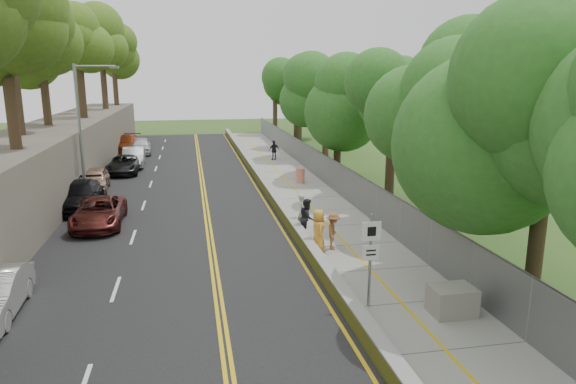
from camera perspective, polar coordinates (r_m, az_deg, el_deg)
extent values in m
plane|color=#33511E|center=(19.62, 3.01, -9.22)|extent=(140.00, 140.00, 0.00)
cube|color=black|center=(33.46, -12.27, -0.10)|extent=(11.20, 66.00, 0.04)
cube|color=gray|center=(34.16, 1.17, 0.48)|extent=(4.20, 66.00, 0.05)
cube|color=gold|center=(33.71, -2.66, 0.77)|extent=(0.42, 66.00, 0.60)
cube|color=#595147|center=(34.29, -26.09, 2.56)|extent=(5.00, 66.00, 4.00)
cube|color=slate|center=(34.46, 4.59, 2.20)|extent=(0.04, 66.00, 2.00)
cylinder|color=gray|center=(32.42, -22.10, 5.98)|extent=(0.18, 0.18, 8.00)
cylinder|color=gray|center=(32.05, -20.71, 12.94)|extent=(2.30, 0.13, 0.13)
cube|color=gray|center=(31.89, -18.74, 13.00)|extent=(0.50, 0.22, 0.14)
cylinder|color=gray|center=(16.65, 9.10, -7.59)|extent=(0.09, 0.09, 3.10)
cube|color=white|center=(16.30, 9.26, -4.33)|extent=(0.62, 0.04, 0.62)
cube|color=white|center=(16.52, 9.18, -6.65)|extent=(0.56, 0.04, 0.50)
cylinder|color=red|center=(35.61, 1.37, 1.86)|extent=(0.61, 0.61, 1.01)
cube|color=slate|center=(17.17, 17.76, -11.40)|extent=(1.34, 1.01, 0.89)
imported|color=maroon|center=(27.07, -20.26, -2.14)|extent=(2.34, 4.98, 1.38)
imported|color=black|center=(30.88, -22.14, -0.38)|extent=(2.22, 5.23, 1.50)
imported|color=tan|center=(35.43, -20.71, 1.32)|extent=(2.03, 4.42, 1.47)
imported|color=#999BA0|center=(43.81, -16.77, 3.75)|extent=(1.85, 4.80, 1.56)
imported|color=black|center=(40.94, -17.75, 2.93)|extent=(2.36, 4.94, 1.36)
imported|color=#923715|center=(52.60, -17.46, 5.16)|extent=(2.68, 5.60, 1.57)
imported|color=silver|center=(50.52, -16.03, 4.95)|extent=(2.10, 4.64, 1.55)
imported|color=gold|center=(21.74, 3.39, -4.30)|extent=(0.58, 0.89, 1.82)
imported|color=beige|center=(24.74, 1.58, -2.20)|extent=(0.42, 0.65, 1.77)
imported|color=black|center=(23.68, 2.16, -2.87)|extent=(0.93, 1.05, 1.79)
imported|color=brown|center=(22.09, 5.06, -4.35)|extent=(0.91, 1.17, 1.59)
imported|color=black|center=(45.14, -1.55, 4.66)|extent=(1.08, 0.65, 1.71)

